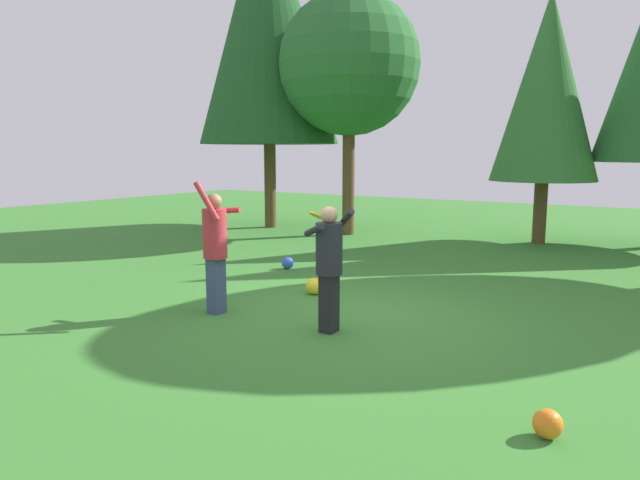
% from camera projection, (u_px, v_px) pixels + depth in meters
% --- Properties ---
extents(ground_plane, '(40.00, 40.00, 0.00)m').
position_uv_depth(ground_plane, '(345.00, 318.00, 7.98)').
color(ground_plane, '#387A2D').
extents(person_thrower, '(0.60, 0.58, 1.89)m').
position_uv_depth(person_thrower, '(215.00, 242.00, 8.08)').
color(person_thrower, '#38476B').
rests_on(person_thrower, ground_plane).
extents(person_catcher, '(0.72, 0.71, 1.61)m').
position_uv_depth(person_catcher, '(329.00, 258.00, 7.24)').
color(person_catcher, black).
rests_on(person_catcher, ground_plane).
extents(frisbee, '(0.35, 0.35, 0.15)m').
position_uv_depth(frisbee, '(318.00, 216.00, 7.53)').
color(frisbee, yellow).
extents(ball_orange, '(0.24, 0.24, 0.24)m').
position_uv_depth(ball_orange, '(548.00, 424.00, 4.62)').
color(ball_orange, orange).
rests_on(ball_orange, ground_plane).
extents(ball_blue, '(0.24, 0.24, 0.24)m').
position_uv_depth(ball_blue, '(288.00, 263.00, 11.33)').
color(ball_blue, blue).
rests_on(ball_blue, ground_plane).
extents(ball_yellow, '(0.27, 0.27, 0.27)m').
position_uv_depth(ball_yellow, '(314.00, 286.00, 9.30)').
color(ball_yellow, yellow).
rests_on(ball_yellow, ground_plane).
extents(tree_center, '(2.57, 2.57, 6.15)m').
position_uv_depth(tree_center, '(547.00, 88.00, 14.02)').
color(tree_center, brown).
rests_on(tree_center, ground_plane).
extents(tree_far_left, '(4.13, 4.13, 9.87)m').
position_uv_depth(tree_far_left, '(268.00, 17.00, 16.74)').
color(tree_far_left, brown).
rests_on(tree_far_left, ground_plane).
extents(tree_left, '(3.83, 3.83, 6.54)m').
position_uv_depth(tree_left, '(349.00, 65.00, 15.45)').
color(tree_left, brown).
rests_on(tree_left, ground_plane).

